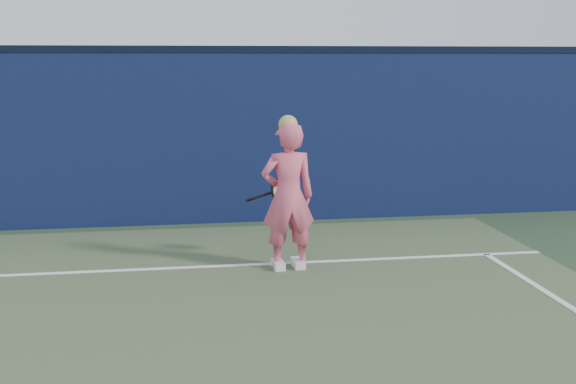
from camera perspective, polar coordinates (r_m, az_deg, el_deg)
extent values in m
cube|color=#0E1A3D|center=(10.84, -14.18, 3.99)|extent=(24.00, 0.40, 2.50)
cube|color=black|center=(10.77, -14.49, 10.87)|extent=(24.00, 0.42, 0.10)
imported|color=#E85A78|center=(8.30, 0.00, -0.36)|extent=(0.66, 0.46, 1.71)
sphere|color=tan|center=(8.19, 0.00, 5.33)|extent=(0.22, 0.22, 0.22)
cube|color=white|center=(8.52, 0.79, -5.66)|extent=(0.14, 0.29, 0.10)
cube|color=white|center=(8.47, -0.79, -5.77)|extent=(0.14, 0.29, 0.10)
torus|color=black|center=(8.72, -0.37, 0.18)|extent=(0.34, 0.15, 0.33)
torus|color=#B2C712|center=(8.72, -0.37, 0.18)|extent=(0.27, 0.11, 0.27)
cylinder|color=beige|center=(8.72, -0.37, 0.18)|extent=(0.27, 0.10, 0.27)
cylinder|color=black|center=(8.71, -2.01, -0.27)|extent=(0.31, 0.07, 0.11)
cylinder|color=black|center=(8.71, -2.94, -0.57)|extent=(0.14, 0.06, 0.07)
cube|color=white|center=(8.63, -15.27, -6.09)|extent=(11.00, 0.08, 0.01)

